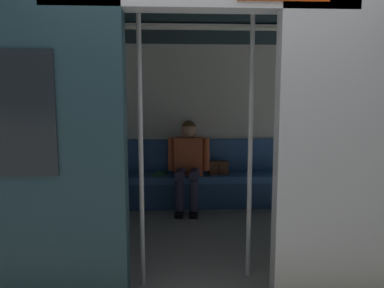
{
  "coord_description": "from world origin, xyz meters",
  "views": [
    {
      "loc": [
        0.18,
        2.26,
        1.44
      ],
      "look_at": [
        -0.01,
        -1.34,
        0.98
      ],
      "focal_mm": 33.19,
      "sensor_mm": 36.0,
      "label": 1
    }
  ],
  "objects_px": {
    "bench_seat": "(187,182)",
    "grab_pole_far": "(250,145)",
    "handbag": "(218,168)",
    "book": "(159,174)",
    "train_car": "(185,90)",
    "person_seated": "(188,159)",
    "grab_pole_door": "(141,148)"
  },
  "relations": [
    {
      "from": "grab_pole_far",
      "to": "grab_pole_door",
      "type": "bearing_deg",
      "value": 7.72
    },
    {
      "from": "bench_seat",
      "to": "grab_pole_door",
      "type": "bearing_deg",
      "value": 78.22
    },
    {
      "from": "person_seated",
      "to": "handbag",
      "type": "bearing_deg",
      "value": -164.9
    },
    {
      "from": "train_car",
      "to": "bench_seat",
      "type": "xyz_separation_m",
      "value": [
        -0.06,
        -1.11,
        -1.2
      ]
    },
    {
      "from": "book",
      "to": "grab_pole_door",
      "type": "relative_size",
      "value": 0.1
    },
    {
      "from": "grab_pole_door",
      "to": "handbag",
      "type": "bearing_deg",
      "value": -112.07
    },
    {
      "from": "person_seated",
      "to": "book",
      "type": "bearing_deg",
      "value": -9.55
    },
    {
      "from": "person_seated",
      "to": "grab_pole_far",
      "type": "distance_m",
      "value": 1.95
    },
    {
      "from": "handbag",
      "to": "book",
      "type": "bearing_deg",
      "value": 3.31
    },
    {
      "from": "person_seated",
      "to": "handbag",
      "type": "relative_size",
      "value": 4.47
    },
    {
      "from": "train_car",
      "to": "person_seated",
      "type": "relative_size",
      "value": 5.51
    },
    {
      "from": "person_seated",
      "to": "grab_pole_door",
      "type": "distance_m",
      "value": 2.07
    },
    {
      "from": "person_seated",
      "to": "book",
      "type": "distance_m",
      "value": 0.45
    },
    {
      "from": "bench_seat",
      "to": "grab_pole_door",
      "type": "relative_size",
      "value": 1.5
    },
    {
      "from": "grab_pole_door",
      "to": "bench_seat",
      "type": "bearing_deg",
      "value": -101.78
    },
    {
      "from": "handbag",
      "to": "grab_pole_door",
      "type": "distance_m",
      "value": 2.32
    },
    {
      "from": "bench_seat",
      "to": "book",
      "type": "height_order",
      "value": "book"
    },
    {
      "from": "grab_pole_far",
      "to": "book",
      "type": "bearing_deg",
      "value": -67.48
    },
    {
      "from": "train_car",
      "to": "person_seated",
      "type": "distance_m",
      "value": 1.38
    },
    {
      "from": "person_seated",
      "to": "handbag",
      "type": "distance_m",
      "value": 0.45
    },
    {
      "from": "bench_seat",
      "to": "grab_pole_far",
      "type": "distance_m",
      "value": 2.1
    },
    {
      "from": "bench_seat",
      "to": "grab_pole_far",
      "type": "relative_size",
      "value": 1.5
    },
    {
      "from": "handbag",
      "to": "train_car",
      "type": "bearing_deg",
      "value": 67.47
    },
    {
      "from": "book",
      "to": "person_seated",
      "type": "bearing_deg",
      "value": -170.04
    },
    {
      "from": "train_car",
      "to": "grab_pole_door",
      "type": "height_order",
      "value": "train_car"
    },
    {
      "from": "grab_pole_far",
      "to": "train_car",
      "type": "bearing_deg",
      "value": -58.84
    },
    {
      "from": "train_car",
      "to": "grab_pole_door",
      "type": "bearing_deg",
      "value": 68.51
    },
    {
      "from": "handbag",
      "to": "grab_pole_door",
      "type": "height_order",
      "value": "grab_pole_door"
    },
    {
      "from": "train_car",
      "to": "grab_pole_door",
      "type": "xyz_separation_m",
      "value": [
        0.36,
        0.92,
        -0.45
      ]
    },
    {
      "from": "book",
      "to": "grab_pole_far",
      "type": "bearing_deg",
      "value": 132.03
    },
    {
      "from": "handbag",
      "to": "bench_seat",
      "type": "bearing_deg",
      "value": 7.88
    },
    {
      "from": "train_car",
      "to": "book",
      "type": "bearing_deg",
      "value": -74.4
    }
  ]
}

